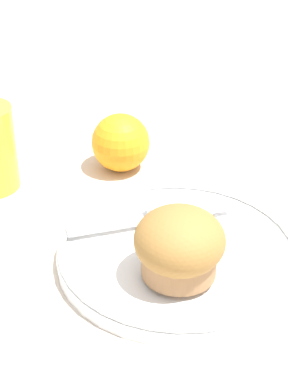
# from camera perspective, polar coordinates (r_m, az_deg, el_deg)

# --- Properties ---
(ground_plane) EXTENTS (3.00, 3.00, 0.00)m
(ground_plane) POSITION_cam_1_polar(r_m,az_deg,el_deg) (0.67, 4.21, -5.36)
(ground_plane) COLOR beige
(plate) EXTENTS (0.25, 0.25, 0.02)m
(plate) POSITION_cam_1_polar(r_m,az_deg,el_deg) (0.66, 3.03, -5.36)
(plate) COLOR white
(plate) RESTS_ON ground_plane
(muffin) EXTENTS (0.09, 0.09, 0.07)m
(muffin) POSITION_cam_1_polar(r_m,az_deg,el_deg) (0.59, 3.17, -4.75)
(muffin) COLOR #9E7047
(muffin) RESTS_ON plate
(cream_ramekin) EXTENTS (0.05, 0.05, 0.02)m
(cream_ramekin) POSITION_cam_1_polar(r_m,az_deg,el_deg) (0.68, 2.17, -1.45)
(cream_ramekin) COLOR silver
(cream_ramekin) RESTS_ON plate
(berry_pair) EXTENTS (0.03, 0.01, 0.01)m
(berry_pair) POSITION_cam_1_polar(r_m,az_deg,el_deg) (0.68, 1.57, -2.12)
(berry_pair) COLOR #B7192D
(berry_pair) RESTS_ON plate
(butter_knife) EXTENTS (0.17, 0.09, 0.00)m
(butter_knife) POSITION_cam_1_polar(r_m,az_deg,el_deg) (0.68, 0.57, -2.37)
(butter_knife) COLOR silver
(butter_knife) RESTS_ON plate
(orange_fruit) EXTENTS (0.07, 0.07, 0.07)m
(orange_fruit) POSITION_cam_1_polar(r_m,az_deg,el_deg) (0.80, -2.09, 4.42)
(orange_fruit) COLOR orange
(orange_fruit) RESTS_ON ground_plane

